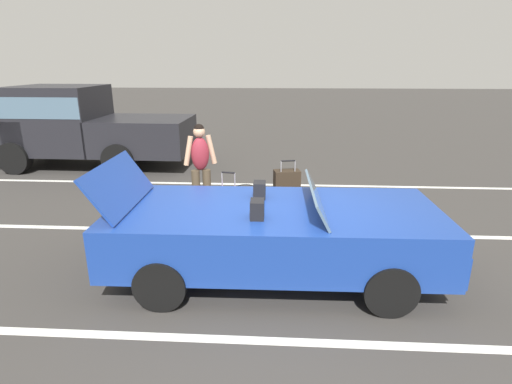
% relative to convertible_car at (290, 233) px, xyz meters
% --- Properties ---
extents(ground_plane, '(80.00, 80.00, 0.00)m').
position_rel_convertible_car_xyz_m(ground_plane, '(-0.20, -0.00, -0.59)').
color(ground_plane, '#383533').
extents(lot_line_near, '(18.00, 0.12, 0.01)m').
position_rel_convertible_car_xyz_m(lot_line_near, '(-0.20, -1.35, -0.59)').
color(lot_line_near, silver).
rests_on(lot_line_near, ground_plane).
extents(lot_line_mid, '(18.00, 0.12, 0.01)m').
position_rel_convertible_car_xyz_m(lot_line_mid, '(-0.20, 1.35, -0.59)').
color(lot_line_mid, silver).
rests_on(lot_line_mid, ground_plane).
extents(lot_line_far, '(18.00, 0.12, 0.01)m').
position_rel_convertible_car_xyz_m(lot_line_far, '(-0.20, 4.05, -0.59)').
color(lot_line_far, silver).
rests_on(lot_line_far, ground_plane).
extents(convertible_car, '(4.25, 1.88, 1.49)m').
position_rel_convertible_car_xyz_m(convertible_car, '(0.00, 0.00, 0.00)').
color(convertible_car, navy).
rests_on(convertible_car, ground_plane).
extents(suitcase_large_black, '(0.53, 0.38, 0.96)m').
position_rel_convertible_car_xyz_m(suitcase_large_black, '(0.00, 2.57, -0.22)').
color(suitcase_large_black, '#2D2319').
rests_on(suitcase_large_black, ground_plane).
extents(suitcase_medium_bright, '(0.43, 0.32, 0.97)m').
position_rel_convertible_car_xyz_m(suitcase_medium_bright, '(-0.99, 1.50, -0.28)').
color(suitcase_medium_bright, '#991E8C').
rests_on(suitcase_medium_bright, ground_plane).
extents(duffel_bag, '(0.70, 0.59, 0.34)m').
position_rel_convertible_car_xyz_m(duffel_bag, '(-0.80, 2.77, -0.43)').
color(duffel_bag, '#1E479E').
rests_on(duffel_bag, ground_plane).
extents(traveler_person, '(0.60, 0.32, 1.65)m').
position_rel_convertible_car_xyz_m(traveler_person, '(-1.56, 2.20, 0.34)').
color(traveler_person, '#4C3F2D').
rests_on(traveler_person, ground_plane).
extents(parked_pickup_truck_near, '(5.03, 2.14, 2.10)m').
position_rel_convertible_car_xyz_m(parked_pickup_truck_near, '(-5.42, 5.54, 0.51)').
color(parked_pickup_truck_near, black).
rests_on(parked_pickup_truck_near, ground_plane).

